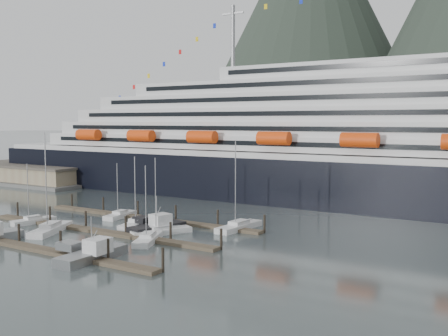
{
  "coord_description": "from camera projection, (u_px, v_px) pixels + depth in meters",
  "views": [
    {
      "loc": [
        57.88,
        -56.9,
        18.08
      ],
      "look_at": [
        8.18,
        22.0,
        9.68
      ],
      "focal_mm": 42.0,
      "sensor_mm": 36.0,
      "label": 1
    }
  ],
  "objects": [
    {
      "name": "ground",
      "position": [
        103.0,
        239.0,
        80.3
      ],
      "size": [
        1600.0,
        1600.0,
        0.0
      ],
      "primitive_type": "plane",
      "color": "#475353",
      "rests_on": "ground"
    },
    {
      "name": "cruise_ship",
      "position": [
        396.0,
        150.0,
        109.58
      ],
      "size": [
        210.0,
        30.4,
        50.3
      ],
      "color": "black",
      "rests_on": "ground"
    },
    {
      "name": "warehouse",
      "position": [
        30.0,
        175.0,
        153.71
      ],
      "size": [
        46.0,
        20.0,
        5.8
      ],
      "color": "#595956",
      "rests_on": "ground"
    },
    {
      "name": "dock_near",
      "position": [
        27.0,
        246.0,
        74.5
      ],
      "size": [
        48.18,
        2.28,
        3.2
      ],
      "color": "#4A3D30",
      "rests_on": "ground"
    },
    {
      "name": "dock_mid",
      "position": [
        94.0,
        230.0,
        85.46
      ],
      "size": [
        48.18,
        2.28,
        3.2
      ],
      "color": "#4A3D30",
      "rests_on": "ground"
    },
    {
      "name": "dock_far",
      "position": [
        147.0,
        218.0,
        96.41
      ],
      "size": [
        48.18,
        2.28,
        3.2
      ],
      "color": "#4A3D30",
      "rests_on": "ground"
    },
    {
      "name": "sailboat_a",
      "position": [
        33.0,
        221.0,
        92.49
      ],
      "size": [
        3.55,
        8.12,
        11.03
      ],
      "rotation": [
        0.0,
        0.0,
        1.4
      ],
      "color": "silver",
      "rests_on": "ground"
    },
    {
      "name": "sailboat_b",
      "position": [
        51.0,
        230.0,
        84.97
      ],
      "size": [
        6.77,
        10.82,
        16.78
      ],
      "rotation": [
        0.0,
        0.0,
        1.98
      ],
      "color": "silver",
      "rests_on": "ground"
    },
    {
      "name": "sailboat_c",
      "position": [
        138.0,
        224.0,
        89.64
      ],
      "size": [
        5.03,
        10.2,
        12.58
      ],
      "rotation": [
        0.0,
        0.0,
        1.82
      ],
      "color": "silver",
      "rests_on": "ground"
    },
    {
      "name": "sailboat_d",
      "position": [
        162.0,
        232.0,
        83.62
      ],
      "size": [
        6.56,
        9.78,
        12.7
      ],
      "rotation": [
        0.0,
        0.0,
        1.09
      ],
      "color": "silver",
      "rests_on": "ground"
    },
    {
      "name": "sailboat_f",
      "position": [
        120.0,
        216.0,
        98.05
      ],
      "size": [
        3.4,
        8.18,
        10.66
      ],
      "rotation": [
        0.0,
        0.0,
        1.71
      ],
      "color": "silver",
      "rests_on": "ground"
    },
    {
      "name": "sailboat_g",
      "position": [
        239.0,
        227.0,
        87.29
      ],
      "size": [
        3.39,
        10.57,
        15.21
      ],
      "rotation": [
        0.0,
        0.0,
        1.49
      ],
      "color": "silver",
      "rests_on": "ground"
    },
    {
      "name": "sailboat_h",
      "position": [
        148.0,
        240.0,
        78.01
      ],
      "size": [
        5.71,
        8.69,
        12.02
      ],
      "rotation": [
        0.0,
        0.0,
        2.0
      ],
      "color": "silver",
      "rests_on": "ground"
    },
    {
      "name": "trawler_d",
      "position": [
        91.0,
        254.0,
        68.17
      ],
      "size": [
        7.9,
        10.68,
        6.26
      ],
      "rotation": [
        0.0,
        0.0,
        1.61
      ],
      "color": "gray",
      "rests_on": "ground"
    },
    {
      "name": "trawler_e",
      "position": [
        156.0,
        227.0,
        85.53
      ],
      "size": [
        8.15,
        10.47,
        6.47
      ],
      "rotation": [
        0.0,
        0.0,
        1.35
      ],
      "color": "black",
      "rests_on": "ground"
    }
  ]
}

